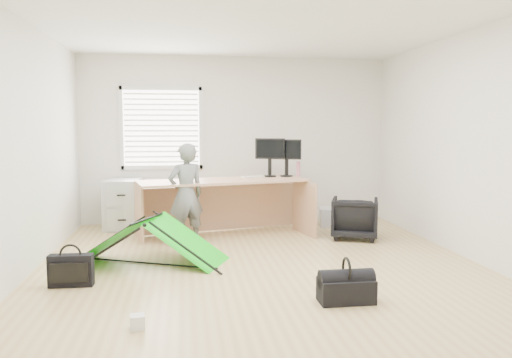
{
  "coord_description": "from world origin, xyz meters",
  "views": [
    {
      "loc": [
        -0.84,
        -5.45,
        1.57
      ],
      "look_at": [
        0.0,
        0.4,
        0.95
      ],
      "focal_mm": 35.0,
      "sensor_mm": 36.0,
      "label": 1
    }
  ],
  "objects": [
    {
      "name": "ground",
      "position": [
        0.0,
        0.0,
        0.0
      ],
      "size": [
        5.5,
        5.5,
        0.0
      ],
      "primitive_type": "plane",
      "color": "tan",
      "rests_on": "ground"
    },
    {
      "name": "back_wall",
      "position": [
        0.0,
        2.75,
        1.35
      ],
      "size": [
        5.0,
        0.02,
        2.7
      ],
      "primitive_type": "cube",
      "color": "silver",
      "rests_on": "ground"
    },
    {
      "name": "window",
      "position": [
        -1.2,
        2.71,
        1.55
      ],
      "size": [
        1.2,
        0.06,
        1.2
      ],
      "primitive_type": "cube",
      "color": "silver",
      "rests_on": "back_wall"
    },
    {
      "name": "radiator",
      "position": [
        -1.2,
        2.67,
        0.45
      ],
      "size": [
        1.0,
        0.12,
        0.6
      ],
      "primitive_type": "cube",
      "color": "silver",
      "rests_on": "back_wall"
    },
    {
      "name": "desk",
      "position": [
        -0.3,
        1.59,
        0.41
      ],
      "size": [
        2.51,
        1.27,
        0.82
      ],
      "primitive_type": "cube",
      "rotation": [
        0.0,
        0.0,
        0.22
      ],
      "color": "tan",
      "rests_on": "ground"
    },
    {
      "name": "filing_cabinet",
      "position": [
        -1.78,
        2.37,
        0.38
      ],
      "size": [
        0.6,
        0.73,
        0.77
      ],
      "primitive_type": "cube",
      "rotation": [
        0.0,
        0.0,
        -0.17
      ],
      "color": "#AAADAF",
      "rests_on": "ground"
    },
    {
      "name": "monitor_left",
      "position": [
        0.43,
        1.93,
        1.03
      ],
      "size": [
        0.45,
        0.24,
        0.42
      ],
      "primitive_type": "cube",
      "rotation": [
        0.0,
        0.0,
        -0.35
      ],
      "color": "black",
      "rests_on": "desk"
    },
    {
      "name": "monitor_right",
      "position": [
        0.69,
        1.93,
        1.03
      ],
      "size": [
        0.44,
        0.24,
        0.41
      ],
      "primitive_type": "cube",
      "rotation": [
        0.0,
        0.0,
        -0.35
      ],
      "color": "black",
      "rests_on": "desk"
    },
    {
      "name": "keyboard",
      "position": [
        0.21,
        1.9,
        0.83
      ],
      "size": [
        0.45,
        0.28,
        0.02
      ],
      "primitive_type": "cube",
      "rotation": [
        0.0,
        0.0,
        0.34
      ],
      "color": "beige",
      "rests_on": "desk"
    },
    {
      "name": "thermos",
      "position": [
        0.87,
        1.94,
        0.93
      ],
      "size": [
        0.07,
        0.07,
        0.23
      ],
      "primitive_type": "cylinder",
      "rotation": [
        0.0,
        0.0,
        0.17
      ],
      "color": "#C97185",
      "rests_on": "desk"
    },
    {
      "name": "office_chair",
      "position": [
        1.52,
        1.21,
        0.29
      ],
      "size": [
        0.81,
        0.82,
        0.58
      ],
      "primitive_type": "imported",
      "rotation": [
        0.0,
        0.0,
        2.78
      ],
      "color": "black",
      "rests_on": "ground"
    },
    {
      "name": "person",
      "position": [
        -0.83,
        1.17,
        0.68
      ],
      "size": [
        0.58,
        0.49,
        1.35
      ],
      "primitive_type": "imported",
      "rotation": [
        0.0,
        0.0,
        3.55
      ],
      "color": "slate",
      "rests_on": "ground"
    },
    {
      "name": "kite",
      "position": [
        -1.27,
        0.25,
        0.26
      ],
      "size": [
        1.86,
        1.37,
        0.53
      ],
      "primitive_type": null,
      "rotation": [
        0.0,
        0.0,
        -0.42
      ],
      "color": "#13D016",
      "rests_on": "ground"
    },
    {
      "name": "storage_crate",
      "position": [
        1.52,
        2.09,
        0.14
      ],
      "size": [
        0.56,
        0.43,
        0.29
      ],
      "primitive_type": "cube",
      "rotation": [
        0.0,
        0.0,
        -0.15
      ],
      "color": "#B8BBC1",
      "rests_on": "ground"
    },
    {
      "name": "tote_bag",
      "position": [
        -1.46,
        2.63,
        0.19
      ],
      "size": [
        0.33,
        0.16,
        0.38
      ],
      "primitive_type": "cube",
      "rotation": [
        0.0,
        0.0,
        -0.07
      ],
      "color": "#1C7677",
      "rests_on": "ground"
    },
    {
      "name": "laptop_bag",
      "position": [
        -1.97,
        -0.45,
        0.16
      ],
      "size": [
        0.43,
        0.15,
        0.32
      ],
      "primitive_type": "cube",
      "rotation": [
        0.0,
        0.0,
        -0.05
      ],
      "color": "black",
      "rests_on": "ground"
    },
    {
      "name": "white_box",
      "position": [
        -1.22,
        -1.61,
        0.06
      ],
      "size": [
        0.13,
        0.13,
        0.11
      ],
      "primitive_type": "cube",
      "rotation": [
        0.0,
        0.0,
        0.15
      ],
      "color": "silver",
      "rests_on": "ground"
    },
    {
      "name": "duffel_bag",
      "position": [
        0.58,
        -1.27,
        0.11
      ],
      "size": [
        0.49,
        0.25,
        0.21
      ],
      "primitive_type": "cube",
      "rotation": [
        0.0,
        0.0,
        -0.0
      ],
      "color": "black",
      "rests_on": "ground"
    }
  ]
}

